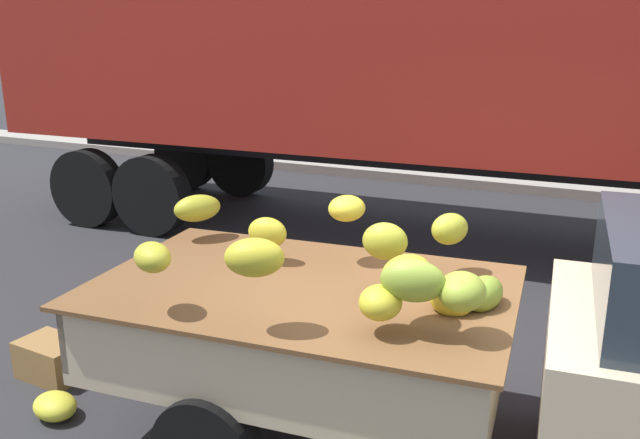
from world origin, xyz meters
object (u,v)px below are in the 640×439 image
at_px(fallen_banana_bunch_near_tailgate, 55,406).
at_px(pickup_truck, 610,360).
at_px(semi_trailer, 441,41).
at_px(produce_crate, 52,359).

bearing_deg(fallen_banana_bunch_near_tailgate, pickup_truck, 12.01).
bearing_deg(semi_trailer, fallen_banana_bunch_near_tailgate, -106.10).
distance_m(semi_trailer, produce_crate, 5.61).
bearing_deg(pickup_truck, semi_trailer, 111.99).
bearing_deg(fallen_banana_bunch_near_tailgate, semi_trailer, 75.83).
bearing_deg(semi_trailer, produce_crate, -112.40).
bearing_deg(produce_crate, fallen_banana_bunch_near_tailgate, -43.05).
distance_m(pickup_truck, semi_trailer, 5.24).
height_order(pickup_truck, produce_crate, pickup_truck).
bearing_deg(produce_crate, pickup_truck, 4.57).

